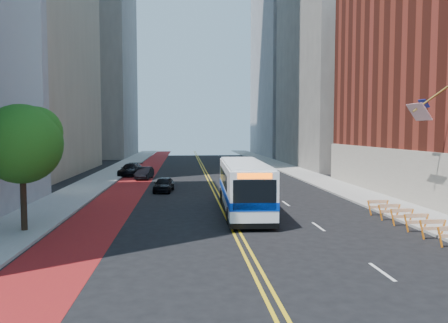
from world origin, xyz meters
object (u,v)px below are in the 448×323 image
at_px(street_tree, 23,141).
at_px(transit_bus, 243,186).
at_px(car_a, 164,184).
at_px(car_c, 130,170).
at_px(car_b, 144,173).

bearing_deg(street_tree, transit_bus, 22.09).
height_order(car_a, car_c, car_c).
height_order(street_tree, car_c, street_tree).
bearing_deg(car_b, transit_bus, -61.23).
xyz_separation_m(street_tree, car_c, (1.94, 29.76, -4.18)).
height_order(street_tree, car_b, street_tree).
relative_size(car_a, car_b, 0.93).
height_order(transit_bus, car_c, transit_bus).
bearing_deg(car_a, street_tree, -107.67).
xyz_separation_m(street_tree, car_b, (4.00, 25.70, -4.23)).
relative_size(street_tree, car_c, 1.33).
relative_size(transit_bus, car_a, 3.18).
distance_m(car_a, car_b, 10.84).
relative_size(street_tree, transit_bus, 0.54).
xyz_separation_m(street_tree, car_a, (6.63, 15.18, -4.25)).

